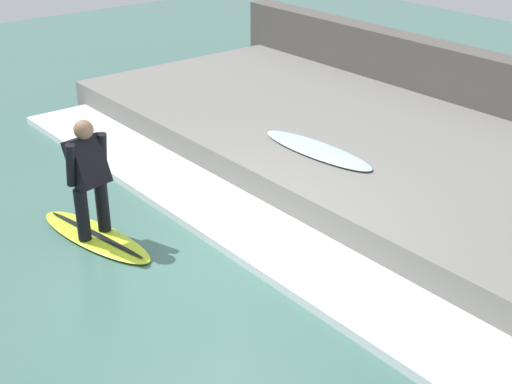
{
  "coord_description": "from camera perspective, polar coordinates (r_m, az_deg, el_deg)",
  "views": [
    {
      "loc": [
        -4.16,
        -5.9,
        4.36
      ],
      "look_at": [
        0.61,
        0.0,
        0.7
      ],
      "focal_mm": 50.0,
      "sensor_mm": 36.0,
      "label": 1
    }
  ],
  "objects": [
    {
      "name": "ground_plane",
      "position": [
        8.43,
        -3.25,
        -5.43
      ],
      "size": [
        28.0,
        28.0,
        0.0
      ],
      "primitive_type": "plane",
      "color": "#426B60"
    },
    {
      "name": "surfboard_riding",
      "position": [
        9.06,
        -12.72,
        -3.47
      ],
      "size": [
        0.87,
        2.02,
        0.07
      ],
      "color": "#BFE02D",
      "rests_on": "ground_plane"
    },
    {
      "name": "surfer_riding",
      "position": [
        8.68,
        -13.26,
        1.5
      ],
      "size": [
        0.56,
        0.49,
        1.5
      ],
      "color": "black",
      "rests_on": "surfboard_riding"
    },
    {
      "name": "wave_foam_crest",
      "position": [
        8.77,
        0.5,
        -3.62
      ],
      "size": [
        1.13,
        11.67,
        0.11
      ],
      "primitive_type": "cube",
      "color": "white",
      "rests_on": "ground_plane"
    },
    {
      "name": "concrete_ledge",
      "position": [
        10.49,
        12.26,
        1.99
      ],
      "size": [
        4.4,
        12.29,
        0.47
      ],
      "primitive_type": "cube",
      "color": "slate",
      "rests_on": "ground_plane"
    },
    {
      "name": "surfboard_spare",
      "position": [
        10.18,
        4.89,
        3.4
      ],
      "size": [
        0.63,
        2.02,
        0.06
      ],
      "color": "silver",
      "rests_on": "concrete_ledge"
    }
  ]
}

